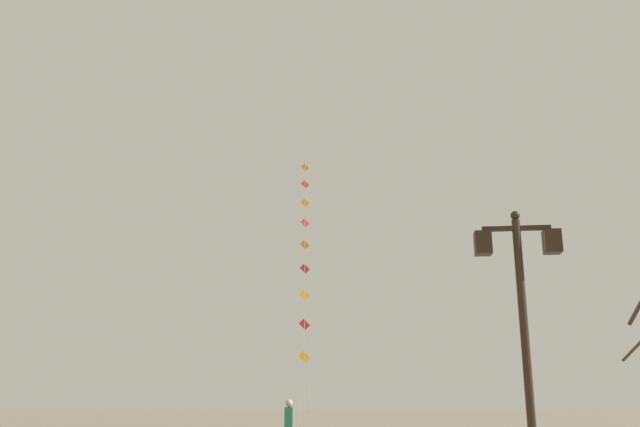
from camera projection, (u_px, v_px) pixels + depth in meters
The scene contains 3 objects.
twin_lantern_lamp_post at pixel (522, 297), 11.31m from camera, with size 1.43×0.28×4.86m.
kite_train at pixel (305, 261), 29.11m from camera, with size 1.77×11.16×13.70m.
kite_flyer at pixel (289, 427), 20.28m from camera, with size 0.27×0.62×1.71m.
Camera 1 is at (1.22, -1.72, 1.72)m, focal length 38.01 mm.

